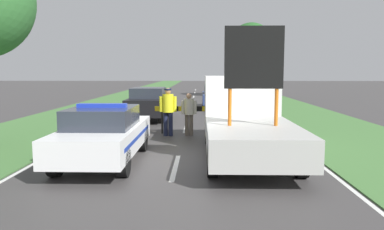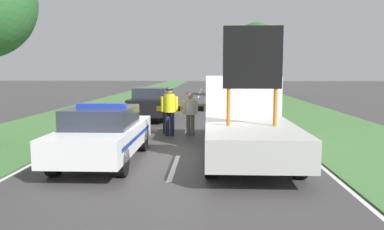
{
  "view_description": "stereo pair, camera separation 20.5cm",
  "coord_description": "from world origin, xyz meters",
  "px_view_note": "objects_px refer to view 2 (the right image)",
  "views": [
    {
      "loc": [
        0.62,
        -10.37,
        2.39
      ],
      "look_at": [
        0.37,
        0.52,
        1.1
      ],
      "focal_mm": 35.0,
      "sensor_mm": 36.0,
      "label": 1
    },
    {
      "loc": [
        0.82,
        -10.36,
        2.39
      ],
      "look_at": [
        0.37,
        0.52,
        1.1
      ],
      "focal_mm": 35.0,
      "sensor_mm": 36.0,
      "label": 2
    }
  ],
  "objects_px": {
    "road_barrier": "(192,111)",
    "police_officer": "(169,107)",
    "pedestrian_civilian": "(190,111)",
    "traffic_cone_near_police": "(124,127)",
    "traffic_cone_centre_front": "(134,124)",
    "roadside_tree_near_right": "(256,47)",
    "work_truck": "(244,116)",
    "queued_car_hatch_blue": "(221,96)",
    "traffic_cone_near_truck": "(223,125)",
    "police_car": "(104,134)",
    "queued_car_sedan_black": "(151,103)"
  },
  "relations": [
    {
      "from": "traffic_cone_centre_front",
      "to": "queued_car_sedan_black",
      "type": "height_order",
      "value": "queued_car_sedan_black"
    },
    {
      "from": "work_truck",
      "to": "queued_car_hatch_blue",
      "type": "height_order",
      "value": "work_truck"
    },
    {
      "from": "police_car",
      "to": "traffic_cone_centre_front",
      "type": "distance_m",
      "value": 4.78
    },
    {
      "from": "road_barrier",
      "to": "police_officer",
      "type": "xyz_separation_m",
      "value": [
        -0.81,
        -0.52,
        0.19
      ]
    },
    {
      "from": "work_truck",
      "to": "road_barrier",
      "type": "relative_size",
      "value": 2.3
    },
    {
      "from": "police_car",
      "to": "queued_car_hatch_blue",
      "type": "distance_m",
      "value": 14.85
    },
    {
      "from": "police_car",
      "to": "traffic_cone_near_police",
      "type": "xyz_separation_m",
      "value": [
        -0.29,
        3.73,
        -0.4
      ]
    },
    {
      "from": "work_truck",
      "to": "roadside_tree_near_right",
      "type": "height_order",
      "value": "roadside_tree_near_right"
    },
    {
      "from": "work_truck",
      "to": "police_officer",
      "type": "bearing_deg",
      "value": -51.68
    },
    {
      "from": "traffic_cone_near_police",
      "to": "road_barrier",
      "type": "bearing_deg",
      "value": 18.95
    },
    {
      "from": "traffic_cone_near_police",
      "to": "queued_car_sedan_black",
      "type": "relative_size",
      "value": 0.18
    },
    {
      "from": "pedestrian_civilian",
      "to": "roadside_tree_near_right",
      "type": "relative_size",
      "value": 0.23
    },
    {
      "from": "police_car",
      "to": "queued_car_sedan_black",
      "type": "xyz_separation_m",
      "value": [
        -0.03,
        8.63,
        0.05
      ]
    },
    {
      "from": "work_truck",
      "to": "traffic_cone_near_police",
      "type": "bearing_deg",
      "value": -34.4
    },
    {
      "from": "traffic_cone_near_police",
      "to": "traffic_cone_centre_front",
      "type": "relative_size",
      "value": 1.05
    },
    {
      "from": "traffic_cone_centre_front",
      "to": "pedestrian_civilian",
      "type": "bearing_deg",
      "value": -15.38
    },
    {
      "from": "road_barrier",
      "to": "police_officer",
      "type": "relative_size",
      "value": 1.53
    },
    {
      "from": "traffic_cone_centre_front",
      "to": "road_barrier",
      "type": "bearing_deg",
      "value": -5.05
    },
    {
      "from": "pedestrian_civilian",
      "to": "traffic_cone_near_police",
      "type": "xyz_separation_m",
      "value": [
        -2.38,
        -0.42,
        -0.57
      ]
    },
    {
      "from": "police_officer",
      "to": "traffic_cone_near_truck",
      "type": "relative_size",
      "value": 3.34
    },
    {
      "from": "pedestrian_civilian",
      "to": "traffic_cone_near_police",
      "type": "bearing_deg",
      "value": -169.26
    },
    {
      "from": "road_barrier",
      "to": "traffic_cone_centre_front",
      "type": "xyz_separation_m",
      "value": [
        -2.27,
        0.2,
        -0.53
      ]
    },
    {
      "from": "queued_car_sedan_black",
      "to": "queued_car_hatch_blue",
      "type": "xyz_separation_m",
      "value": [
        3.65,
        5.78,
        -0.02
      ]
    },
    {
      "from": "traffic_cone_near_police",
      "to": "traffic_cone_near_truck",
      "type": "relative_size",
      "value": 1.35
    },
    {
      "from": "road_barrier",
      "to": "queued_car_hatch_blue",
      "type": "height_order",
      "value": "queued_car_hatch_blue"
    },
    {
      "from": "traffic_cone_near_police",
      "to": "queued_car_hatch_blue",
      "type": "xyz_separation_m",
      "value": [
        3.91,
        10.67,
        0.44
      ]
    },
    {
      "from": "police_officer",
      "to": "queued_car_hatch_blue",
      "type": "height_order",
      "value": "police_officer"
    },
    {
      "from": "police_car",
      "to": "police_officer",
      "type": "height_order",
      "value": "police_officer"
    },
    {
      "from": "police_officer",
      "to": "traffic_cone_near_truck",
      "type": "distance_m",
      "value": 2.37
    },
    {
      "from": "queued_car_sedan_black",
      "to": "traffic_cone_near_police",
      "type": "bearing_deg",
      "value": 86.96
    },
    {
      "from": "police_car",
      "to": "traffic_cone_near_truck",
      "type": "relative_size",
      "value": 8.56
    },
    {
      "from": "work_truck",
      "to": "traffic_cone_near_police",
      "type": "xyz_separation_m",
      "value": [
        -4.08,
        2.42,
        -0.73
      ]
    },
    {
      "from": "queued_car_hatch_blue",
      "to": "traffic_cone_near_truck",
      "type": "bearing_deg",
      "value": 88.18
    },
    {
      "from": "police_officer",
      "to": "traffic_cone_centre_front",
      "type": "bearing_deg",
      "value": -25.03
    },
    {
      "from": "queued_car_sedan_black",
      "to": "roadside_tree_near_right",
      "type": "height_order",
      "value": "roadside_tree_near_right"
    },
    {
      "from": "police_car",
      "to": "queued_car_hatch_blue",
      "type": "height_order",
      "value": "police_car"
    },
    {
      "from": "roadside_tree_near_right",
      "to": "work_truck",
      "type": "bearing_deg",
      "value": -97.98
    },
    {
      "from": "road_barrier",
      "to": "pedestrian_civilian",
      "type": "distance_m",
      "value": 0.42
    },
    {
      "from": "work_truck",
      "to": "police_officer",
      "type": "relative_size",
      "value": 3.51
    },
    {
      "from": "traffic_cone_near_truck",
      "to": "work_truck",
      "type": "bearing_deg",
      "value": -82.89
    },
    {
      "from": "traffic_cone_near_police",
      "to": "roadside_tree_near_right",
      "type": "relative_size",
      "value": 0.11
    },
    {
      "from": "traffic_cone_centre_front",
      "to": "traffic_cone_near_truck",
      "type": "height_order",
      "value": "traffic_cone_centre_front"
    },
    {
      "from": "traffic_cone_near_police",
      "to": "queued_car_sedan_black",
      "type": "bearing_deg",
      "value": 86.96
    },
    {
      "from": "work_truck",
      "to": "pedestrian_civilian",
      "type": "relative_size",
      "value": 3.94
    },
    {
      "from": "road_barrier",
      "to": "traffic_cone_centre_front",
      "type": "distance_m",
      "value": 2.34
    },
    {
      "from": "traffic_cone_centre_front",
      "to": "traffic_cone_near_police",
      "type": "bearing_deg",
      "value": -98.36
    },
    {
      "from": "pedestrian_civilian",
      "to": "queued_car_sedan_black",
      "type": "height_order",
      "value": "queued_car_sedan_black"
    },
    {
      "from": "traffic_cone_centre_front",
      "to": "roadside_tree_near_right",
      "type": "relative_size",
      "value": 0.1
    },
    {
      "from": "police_car",
      "to": "traffic_cone_near_police",
      "type": "bearing_deg",
      "value": 99.63
    },
    {
      "from": "pedestrian_civilian",
      "to": "roadside_tree_near_right",
      "type": "xyz_separation_m",
      "value": [
        5.0,
        20.76,
        3.62
      ]
    }
  ]
}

